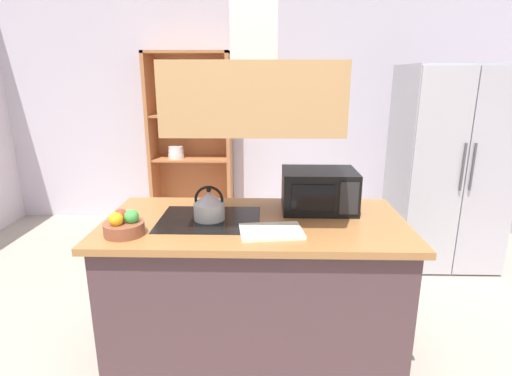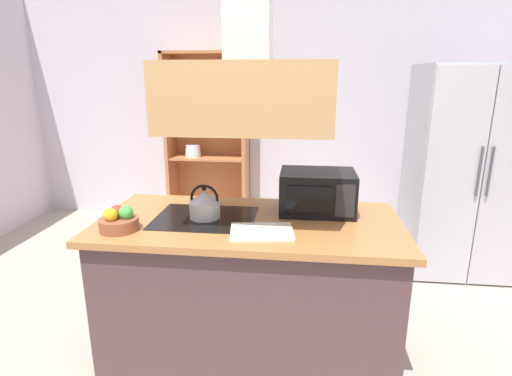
{
  "view_description": "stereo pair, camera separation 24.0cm",
  "coord_description": "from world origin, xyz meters",
  "px_view_note": "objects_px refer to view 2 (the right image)",
  "views": [
    {
      "loc": [
        0.15,
        -1.86,
        1.73
      ],
      "look_at": [
        0.08,
        0.75,
        1.0
      ],
      "focal_mm": 28.14,
      "sensor_mm": 36.0,
      "label": 1
    },
    {
      "loc": [
        0.38,
        -1.84,
        1.73
      ],
      "look_at": [
        0.08,
        0.75,
        1.0
      ],
      "focal_mm": 28.14,
      "sensor_mm": 36.0,
      "label": 2
    }
  ],
  "objects_px": {
    "dish_cabinet": "(209,149)",
    "refrigerator": "(464,172)",
    "microwave": "(317,192)",
    "kettle": "(205,204)",
    "fruit_bowl": "(119,221)",
    "cutting_board": "(262,232)"
  },
  "relations": [
    {
      "from": "dish_cabinet",
      "to": "microwave",
      "type": "height_order",
      "value": "dish_cabinet"
    },
    {
      "from": "dish_cabinet",
      "to": "microwave",
      "type": "xyz_separation_m",
      "value": [
        1.21,
        -2.19,
        0.14
      ]
    },
    {
      "from": "microwave",
      "to": "refrigerator",
      "type": "bearing_deg",
      "value": 42.21
    },
    {
      "from": "cutting_board",
      "to": "fruit_bowl",
      "type": "distance_m",
      "value": 0.8
    },
    {
      "from": "refrigerator",
      "to": "kettle",
      "type": "height_order",
      "value": "refrigerator"
    },
    {
      "from": "kettle",
      "to": "refrigerator",
      "type": "bearing_deg",
      "value": 35.04
    },
    {
      "from": "kettle",
      "to": "microwave",
      "type": "distance_m",
      "value": 0.7
    },
    {
      "from": "refrigerator",
      "to": "fruit_bowl",
      "type": "bearing_deg",
      "value": -145.79
    },
    {
      "from": "fruit_bowl",
      "to": "kettle",
      "type": "bearing_deg",
      "value": 30.11
    },
    {
      "from": "cutting_board",
      "to": "fruit_bowl",
      "type": "height_order",
      "value": "fruit_bowl"
    },
    {
      "from": "kettle",
      "to": "microwave",
      "type": "bearing_deg",
      "value": 16.44
    },
    {
      "from": "refrigerator",
      "to": "microwave",
      "type": "bearing_deg",
      "value": -137.79
    },
    {
      "from": "dish_cabinet",
      "to": "fruit_bowl",
      "type": "height_order",
      "value": "dish_cabinet"
    },
    {
      "from": "dish_cabinet",
      "to": "refrigerator",
      "type": "bearing_deg",
      "value": -21.14
    },
    {
      "from": "kettle",
      "to": "cutting_board",
      "type": "bearing_deg",
      "value": -28.97
    },
    {
      "from": "dish_cabinet",
      "to": "fruit_bowl",
      "type": "relative_size",
      "value": 9.21
    },
    {
      "from": "kettle",
      "to": "fruit_bowl",
      "type": "distance_m",
      "value": 0.5
    },
    {
      "from": "refrigerator",
      "to": "dish_cabinet",
      "type": "xyz_separation_m",
      "value": [
        -2.54,
        0.98,
        -0.02
      ]
    },
    {
      "from": "dish_cabinet",
      "to": "cutting_board",
      "type": "height_order",
      "value": "dish_cabinet"
    },
    {
      "from": "kettle",
      "to": "microwave",
      "type": "xyz_separation_m",
      "value": [
        0.67,
        0.2,
        0.04
      ]
    },
    {
      "from": "microwave",
      "to": "kettle",
      "type": "bearing_deg",
      "value": -163.56
    },
    {
      "from": "refrigerator",
      "to": "cutting_board",
      "type": "distance_m",
      "value": 2.29
    }
  ]
}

